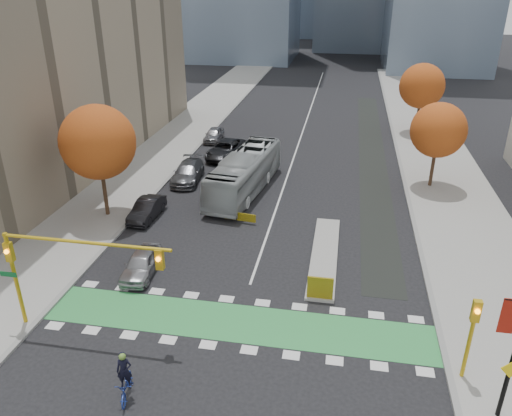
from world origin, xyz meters
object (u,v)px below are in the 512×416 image
at_px(tree_east_far, 422,86).
at_px(parked_car_a, 141,263).
at_px(traffic_signal_east, 472,328).
at_px(parked_car_e, 214,135).
at_px(parked_car_b, 147,209).
at_px(parked_car_d, 226,149).
at_px(traffic_signal_west, 60,260).
at_px(cyclist, 126,382).
at_px(hazard_board, 320,288).
at_px(tree_east_near, 438,130).
at_px(tree_west, 98,142).
at_px(bus, 245,173).
at_px(parked_car_c, 188,172).

distance_m(tree_east_far, parked_car_a, 38.35).
relative_size(traffic_signal_east, parked_car_e, 1.02).
distance_m(traffic_signal_east, parked_car_b, 23.35).
bearing_deg(parked_car_d, tree_east_far, 38.79).
relative_size(parked_car_b, parked_car_e, 1.04).
relative_size(traffic_signal_west, traffic_signal_east, 2.08).
bearing_deg(cyclist, parked_car_d, 82.17).
bearing_deg(hazard_board, parked_car_a, 175.64).
relative_size(tree_east_near, parked_car_a, 1.73).
height_order(tree_west, cyclist, tree_west).
bearing_deg(tree_east_far, bus, -128.12).
bearing_deg(parked_car_d, tree_east_near, -5.85).
distance_m(cyclist, parked_car_e, 35.70).
xyz_separation_m(traffic_signal_west, cyclist, (4.45, -3.55, -3.29)).
distance_m(bus, parked_car_a, 13.73).
relative_size(traffic_signal_west, parked_car_c, 1.60).
xyz_separation_m(bus, parked_car_d, (-3.50, 7.96, -0.83)).
distance_m(hazard_board, parked_car_c, 19.76).
distance_m(cyclist, parked_car_b, 17.14).
xyz_separation_m(traffic_signal_east, parked_car_c, (-18.78, 20.19, -1.96)).
height_order(hazard_board, bus, bus).
bearing_deg(parked_car_e, parked_car_c, -86.82).
distance_m(tree_east_far, traffic_signal_east, 38.64).
relative_size(tree_east_near, bus, 0.61).
distance_m(tree_west, parked_car_c, 9.81).
bearing_deg(parked_car_e, traffic_signal_west, -88.48).
distance_m(tree_east_far, bus, 25.37).
distance_m(tree_west, parked_car_e, 20.06).
distance_m(tree_east_near, cyclist, 30.59).
bearing_deg(parked_car_a, tree_east_far, 56.84).
xyz_separation_m(hazard_board, parked_car_e, (-13.00, 27.01, -0.11)).
bearing_deg(cyclist, tree_east_far, 55.67).
xyz_separation_m(hazard_board, tree_west, (-16.00, 7.80, 4.82)).
bearing_deg(parked_car_a, parked_car_b, 106.00).
xyz_separation_m(hazard_board, bus, (-7.00, 14.05, 0.83)).
bearing_deg(tree_east_far, hazard_board, -104.12).
bearing_deg(tree_east_near, hazard_board, -114.20).
bearing_deg(bus, tree_east_near, 21.81).
relative_size(tree_east_far, parked_car_b, 1.82).
distance_m(tree_east_near, parked_car_e, 23.31).
height_order(hazard_board, tree_west, tree_west).
height_order(tree_east_near, parked_car_a, tree_east_near).
bearing_deg(tree_east_far, tree_east_near, -91.79).
bearing_deg(bus, hazard_board, -55.75).
bearing_deg(parked_car_a, hazard_board, -7.59).
height_order(tree_west, traffic_signal_east, tree_west).
height_order(parked_car_c, parked_car_d, parked_car_d).
height_order(parked_car_a, parked_car_d, parked_car_d).
xyz_separation_m(hazard_board, traffic_signal_east, (6.50, -4.71, 1.93)).
height_order(traffic_signal_west, traffic_signal_east, traffic_signal_west).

